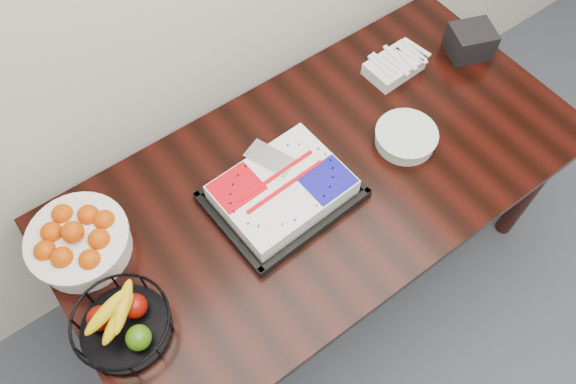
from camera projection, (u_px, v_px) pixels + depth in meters
table at (322, 188)px, 1.94m from camera, size 1.80×0.90×0.75m
cake_tray at (282, 191)px, 1.78m from camera, size 0.47×0.38×0.09m
tangerine_bowl at (77, 238)px, 1.65m from camera, size 0.31×0.31×0.19m
fruit_basket at (122, 324)px, 1.55m from camera, size 0.28×0.28×0.15m
plate_stack at (406, 137)px, 1.91m from camera, size 0.21×0.21×0.05m
fork_bag at (394, 66)px, 2.08m from camera, size 0.21×0.14×0.06m
napkin_box at (470, 41)px, 2.10m from camera, size 0.19×0.18×0.11m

